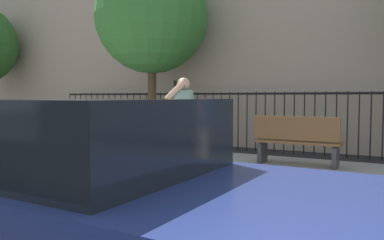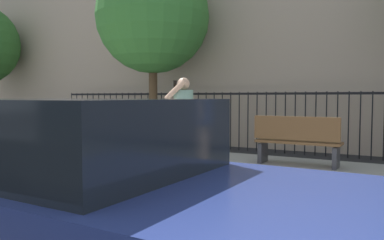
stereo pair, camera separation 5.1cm
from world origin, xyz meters
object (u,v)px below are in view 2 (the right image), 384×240
object	(u,v)px
pedestrian_on_phone	(185,117)
street_tree_near	(153,17)
parked_hatchback	(82,199)
street_bench	(297,140)

from	to	relation	value
pedestrian_on_phone	street_tree_near	bearing A→B (deg)	132.21
parked_hatchback	street_bench	bearing A→B (deg)	87.12
street_bench	street_tree_near	bearing A→B (deg)	159.10
parked_hatchback	pedestrian_on_phone	world-z (taller)	pedestrian_on_phone
street_bench	street_tree_near	distance (m)	5.74
pedestrian_on_phone	street_bench	bearing A→B (deg)	44.44
pedestrian_on_phone	street_tree_near	distance (m)	5.13
parked_hatchback	pedestrian_on_phone	xyz separation A→B (m)	(-1.31, 3.74, 0.40)
parked_hatchback	street_bench	distance (m)	5.28
pedestrian_on_phone	street_bench	world-z (taller)	pedestrian_on_phone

